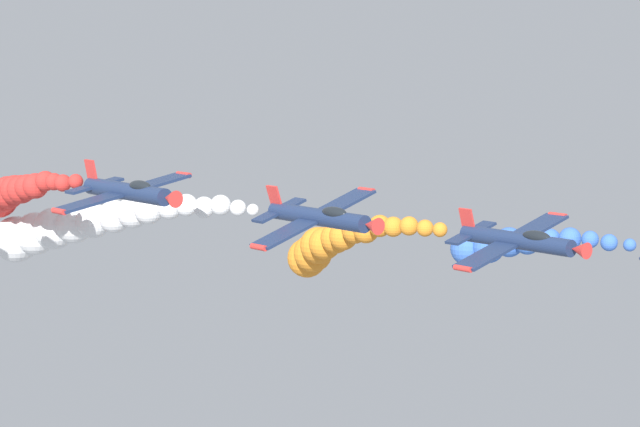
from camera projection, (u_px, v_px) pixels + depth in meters
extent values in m
sphere|color=blue|center=(630.00, 245.00, 86.86)|extent=(0.89, 0.89, 0.89)
sphere|color=blue|center=(609.00, 243.00, 88.07)|extent=(1.19, 1.19, 1.19)
sphere|color=blue|center=(590.00, 239.00, 89.35)|extent=(1.23, 1.23, 1.23)
sphere|color=blue|center=(570.00, 239.00, 90.53)|extent=(1.61, 1.61, 1.61)
sphere|color=blue|center=(550.00, 240.00, 91.69)|extent=(1.63, 1.63, 1.63)
sphere|color=blue|center=(527.00, 241.00, 92.69)|extent=(1.95, 1.95, 1.95)
sphere|color=blue|center=(509.00, 242.00, 93.91)|extent=(2.21, 2.21, 2.21)
sphere|color=blue|center=(488.00, 247.00, 94.99)|extent=(2.43, 2.43, 2.43)
sphere|color=blue|center=(467.00, 249.00, 95.97)|extent=(2.55, 2.55, 2.55)
cylinder|color=navy|center=(516.00, 240.00, 81.80)|extent=(1.37, 9.00, 1.37)
cone|color=red|center=(579.00, 250.00, 77.88)|extent=(1.30, 1.20, 1.30)
cube|color=navy|center=(512.00, 241.00, 82.14)|extent=(8.87, 1.90, 2.80)
cylinder|color=red|center=(558.00, 215.00, 84.74)|extent=(0.45, 1.40, 0.45)
cylinder|color=red|center=(463.00, 269.00, 79.54)|extent=(0.45, 1.40, 0.45)
cube|color=navy|center=(471.00, 233.00, 84.87)|extent=(3.69, 1.20, 1.26)
cube|color=red|center=(467.00, 220.00, 84.67)|extent=(0.59, 1.10, 1.57)
ellipsoid|color=black|center=(536.00, 236.00, 80.27)|extent=(0.97, 2.20, 0.90)
sphere|color=orange|center=(440.00, 230.00, 86.99)|extent=(1.02, 1.02, 1.02)
sphere|color=orange|center=(425.00, 228.00, 88.61)|extent=(1.19, 1.19, 1.19)
sphere|color=orange|center=(409.00, 226.00, 90.12)|extent=(1.36, 1.36, 1.36)
sphere|color=orange|center=(393.00, 227.00, 91.65)|extent=(1.46, 1.46, 1.46)
sphere|color=orange|center=(380.00, 226.00, 93.27)|extent=(1.63, 1.63, 1.63)
sphere|color=orange|center=(366.00, 230.00, 94.90)|extent=(1.93, 1.93, 1.93)
sphere|color=orange|center=(355.00, 230.00, 96.63)|extent=(2.09, 2.09, 2.09)
sphere|color=orange|center=(343.00, 236.00, 98.34)|extent=(2.21, 2.21, 2.21)
sphere|color=orange|center=(336.00, 238.00, 100.27)|extent=(2.43, 2.43, 2.43)
sphere|color=orange|center=(325.00, 243.00, 101.98)|extent=(2.61, 2.61, 2.61)
sphere|color=orange|center=(318.00, 245.00, 103.94)|extent=(3.02, 3.02, 3.02)
sphere|color=orange|center=(313.00, 253.00, 106.00)|extent=(3.21, 3.21, 3.21)
sphere|color=orange|center=(307.00, 258.00, 108.00)|extent=(3.34, 3.34, 3.34)
cylinder|color=navy|center=(318.00, 217.00, 80.60)|extent=(1.39, 9.00, 1.39)
cone|color=red|center=(372.00, 225.00, 76.67)|extent=(1.32, 1.20, 1.32)
cube|color=navy|center=(314.00, 218.00, 80.94)|extent=(8.78, 1.90, 3.09)
cylinder|color=red|center=(366.00, 190.00, 83.49)|extent=(0.46, 1.40, 0.46)
cylinder|color=red|center=(259.00, 247.00, 78.39)|extent=(0.46, 1.40, 0.46)
cube|color=navy|center=(279.00, 210.00, 83.66)|extent=(3.66, 1.20, 1.37)
cube|color=red|center=(275.00, 197.00, 83.45)|extent=(0.64, 1.10, 1.56)
ellipsoid|color=black|center=(334.00, 213.00, 79.05)|extent=(0.98, 2.20, 0.92)
sphere|color=white|center=(253.00, 210.00, 85.76)|extent=(0.82, 0.82, 0.82)
sphere|color=white|center=(238.00, 208.00, 87.17)|extent=(1.13, 1.13, 1.13)
sphere|color=white|center=(221.00, 205.00, 88.40)|extent=(1.46, 1.46, 1.46)
sphere|color=white|center=(204.00, 207.00, 89.69)|extent=(1.53, 1.53, 1.53)
sphere|color=white|center=(186.00, 205.00, 90.87)|extent=(1.62, 1.62, 1.62)
sphere|color=white|center=(170.00, 207.00, 92.09)|extent=(1.83, 1.83, 1.83)
sphere|color=white|center=(149.00, 209.00, 93.07)|extent=(2.22, 2.22, 2.22)
sphere|color=white|center=(133.00, 212.00, 94.31)|extent=(2.38, 2.38, 2.38)
sphere|color=white|center=(115.00, 217.00, 95.41)|extent=(2.47, 2.47, 2.47)
sphere|color=white|center=(93.00, 221.00, 96.32)|extent=(2.65, 2.65, 2.65)
sphere|color=white|center=(74.00, 224.00, 97.33)|extent=(2.90, 2.90, 2.90)
sphere|color=white|center=(54.00, 228.00, 98.27)|extent=(3.23, 3.23, 3.23)
sphere|color=white|center=(36.00, 234.00, 99.28)|extent=(3.30, 3.30, 3.30)
sphere|color=white|center=(16.00, 239.00, 100.22)|extent=(3.62, 3.62, 3.62)
cylinder|color=navy|center=(126.00, 191.00, 80.47)|extent=(1.28, 9.00, 1.28)
cone|color=red|center=(170.00, 198.00, 76.54)|extent=(1.22, 1.20, 1.22)
cube|color=navy|center=(123.00, 192.00, 80.80)|extent=(9.07, 1.90, 1.88)
cylinder|color=red|center=(184.00, 175.00, 83.53)|extent=(0.42, 1.40, 0.42)
cylinder|color=red|center=(59.00, 211.00, 78.08)|extent=(0.42, 1.40, 0.42)
cube|color=navy|center=(95.00, 186.00, 83.54)|extent=(3.77, 1.20, 0.88)
cube|color=red|center=(91.00, 172.00, 83.40)|extent=(0.43, 1.10, 1.60)
ellipsoid|color=black|center=(140.00, 186.00, 78.97)|extent=(0.92, 2.20, 0.84)
sphere|color=red|center=(76.00, 181.00, 85.56)|extent=(1.00, 1.00, 1.00)
sphere|color=red|center=(63.00, 183.00, 86.76)|extent=(1.18, 1.18, 1.18)
sphere|color=red|center=(54.00, 182.00, 88.11)|extent=(1.21, 1.21, 1.21)
sphere|color=red|center=(45.00, 181.00, 89.46)|extent=(1.43, 1.43, 1.43)
sphere|color=red|center=(35.00, 186.00, 90.78)|extent=(1.82, 1.82, 1.82)
sphere|color=red|center=(28.00, 187.00, 92.15)|extent=(1.88, 1.88, 1.88)
sphere|color=red|center=(21.00, 189.00, 93.61)|extent=(2.10, 2.10, 2.10)
sphere|color=red|center=(15.00, 190.00, 95.04)|extent=(2.20, 2.20, 2.20)
sphere|color=red|center=(8.00, 193.00, 96.45)|extent=(2.48, 2.48, 2.48)
sphere|color=red|center=(2.00, 195.00, 97.87)|extent=(2.69, 2.69, 2.69)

